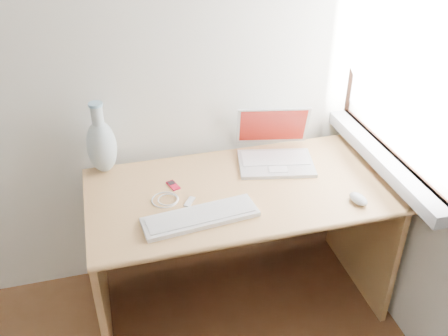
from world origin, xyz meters
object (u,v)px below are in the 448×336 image
object	(u,v)px
desk	(235,214)
vase	(101,145)
external_keyboard	(200,217)
laptop	(273,150)

from	to	relation	value
desk	vase	bearing A→B (deg)	158.84
desk	external_keyboard	size ratio (longest dim) A/B	2.78
desk	external_keyboard	xyz separation A→B (m)	(-0.22, -0.25, 0.22)
external_keyboard	vase	xyz separation A→B (m)	(-0.35, 0.47, 0.13)
desk	external_keyboard	world-z (taller)	external_keyboard
desk	laptop	xyz separation A→B (m)	(0.22, 0.11, 0.26)
desk	vase	xyz separation A→B (m)	(-0.57, 0.22, 0.34)
desk	laptop	distance (m)	0.36
vase	desk	bearing A→B (deg)	-21.16
desk	vase	distance (m)	0.70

